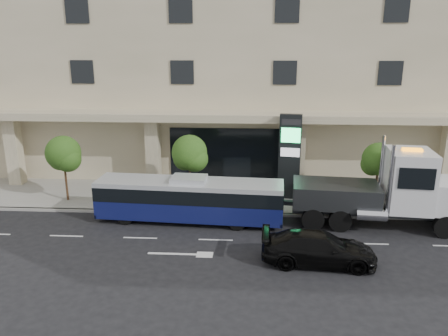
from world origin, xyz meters
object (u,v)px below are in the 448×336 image
at_px(city_bus, 189,199).
at_px(signage_pylon, 290,156).
at_px(black_sedan, 319,248).
at_px(tow_truck, 389,192).

height_order(city_bus, signage_pylon, signage_pylon).
relative_size(city_bus, black_sedan, 2.04).
distance_m(black_sedan, signage_pylon, 8.89).
xyz_separation_m(city_bus, black_sedan, (6.66, -4.63, -0.60)).
xyz_separation_m(city_bus, tow_truck, (11.11, 0.01, 0.66)).
height_order(black_sedan, signage_pylon, signage_pylon).
xyz_separation_m(city_bus, signage_pylon, (5.95, 3.96, 1.58)).
bearing_deg(signage_pylon, city_bus, -137.13).
height_order(tow_truck, black_sedan, tow_truck).
bearing_deg(city_bus, black_sedan, -31.05).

